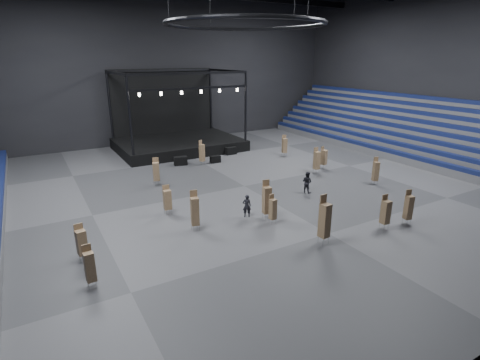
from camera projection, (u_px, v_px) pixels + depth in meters
floor at (244, 186)px, 32.35m from camera, size 50.00×50.00×0.00m
wall_back at (159, 70)px, 46.76m from camera, size 50.00×0.20×18.00m
wall_right at (439, 72)px, 41.37m from camera, size 0.20×42.00×18.00m
bleachers_right at (417, 139)px, 42.69m from camera, size 7.20×40.00×6.40m
stage at (176, 136)px, 45.23m from camera, size 14.00×10.00×9.20m
truss_ring at (245, 24)px, 28.24m from camera, size 12.30×12.30×5.15m
flight_case_left at (181, 161)px, 38.47m from camera, size 1.44×0.93×0.89m
flight_case_mid at (215, 159)px, 39.39m from camera, size 1.11×0.60×0.72m
flight_case_right at (231, 151)px, 42.64m from camera, size 1.24×0.63×0.82m
chair_stack_0 at (409, 207)px, 24.74m from camera, size 0.53×0.53×2.39m
chair_stack_1 at (156, 171)px, 32.20m from camera, size 0.68×0.68×2.43m
chair_stack_2 at (317, 160)px, 35.57m from camera, size 0.51×0.51×2.51m
chair_stack_3 at (324, 157)px, 37.03m from camera, size 0.64×0.64×2.25m
chair_stack_4 at (376, 171)px, 32.39m from camera, size 0.56×0.56×2.45m
chair_stack_5 at (202, 152)px, 38.37m from camera, size 0.59×0.59×2.56m
chair_stack_6 at (167, 199)px, 26.24m from camera, size 0.55×0.55×2.16m
chair_stack_7 at (81, 242)px, 20.22m from camera, size 0.57×0.57×2.17m
chair_stack_8 at (325, 220)px, 22.00m from camera, size 0.59×0.59×3.08m
chair_stack_9 at (386, 211)px, 24.02m from camera, size 0.51×0.51×2.33m
chair_stack_10 at (284, 145)px, 41.60m from camera, size 0.60×0.60×2.40m
chair_stack_11 at (267, 199)px, 25.47m from camera, size 0.59×0.59×2.79m
chair_stack_12 at (273, 209)px, 24.82m from camera, size 0.44×0.44×2.07m
chair_stack_13 at (195, 211)px, 23.74m from camera, size 0.59×0.59×2.71m
chair_stack_14 at (90, 266)px, 17.87m from camera, size 0.49×0.49×2.26m
man_center at (247, 206)px, 25.96m from camera, size 0.70×0.60×1.63m
crew_member at (307, 182)px, 30.63m from camera, size 0.90×1.02×1.76m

